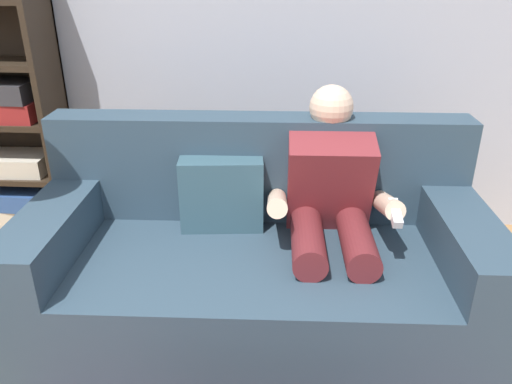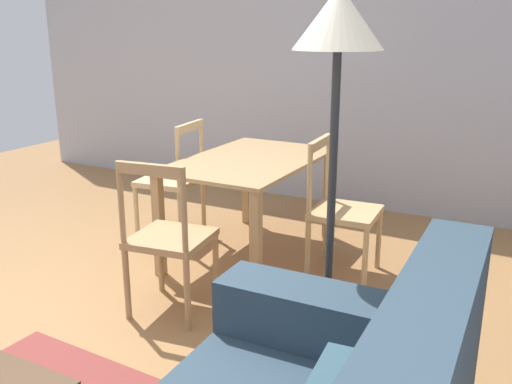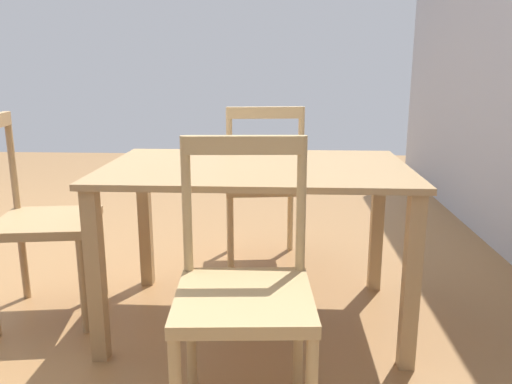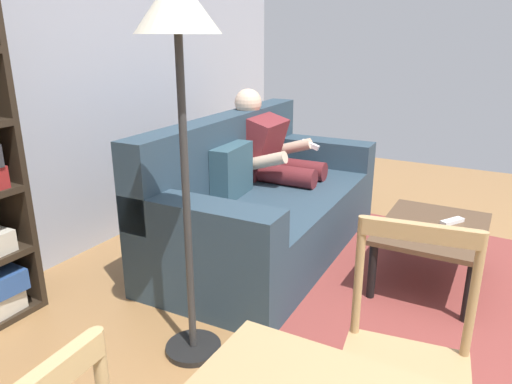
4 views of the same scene
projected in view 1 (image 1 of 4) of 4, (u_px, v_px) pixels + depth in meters
name	position (u px, v px, depth m)	size (l,w,h in m)	color
wall_back	(120.00, 19.00, 3.12)	(6.13, 0.12, 2.65)	#B2B7C6
couch	(256.00, 262.00, 2.40)	(2.09, 1.02, 0.97)	#2D4251
person_lounging	(331.00, 211.00, 2.33)	(0.60, 0.92, 1.13)	maroon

